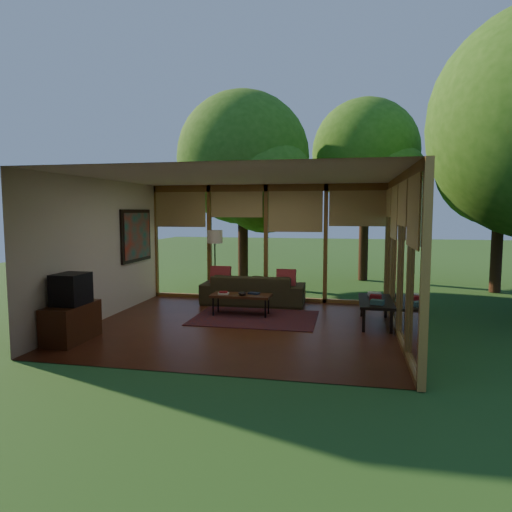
% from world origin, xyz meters
% --- Properties ---
extents(floor, '(5.50, 5.50, 0.00)m').
position_xyz_m(floor, '(0.00, 0.00, 0.00)').
color(floor, '#582817').
rests_on(floor, ground).
extents(ceiling, '(5.50, 5.50, 0.00)m').
position_xyz_m(ceiling, '(0.00, 0.00, 2.70)').
color(ceiling, white).
rests_on(ceiling, ground).
extents(wall_left, '(0.04, 5.00, 2.70)m').
position_xyz_m(wall_left, '(-2.75, 0.00, 1.35)').
color(wall_left, silver).
rests_on(wall_left, ground).
extents(wall_front, '(5.50, 0.04, 2.70)m').
position_xyz_m(wall_front, '(0.00, -2.50, 1.35)').
color(wall_front, silver).
rests_on(wall_front, ground).
extents(window_wall_back, '(5.50, 0.12, 2.70)m').
position_xyz_m(window_wall_back, '(0.00, 2.50, 1.35)').
color(window_wall_back, olive).
rests_on(window_wall_back, ground).
extents(window_wall_right, '(0.12, 5.00, 2.70)m').
position_xyz_m(window_wall_right, '(2.75, 0.00, 1.35)').
color(window_wall_right, olive).
rests_on(window_wall_right, ground).
extents(tree_nw, '(3.65, 3.65, 5.38)m').
position_xyz_m(tree_nw, '(-1.02, 4.55, 3.54)').
color(tree_nw, '#3A2015').
rests_on(tree_nw, ground).
extents(tree_ne, '(3.18, 3.18, 5.42)m').
position_xyz_m(tree_ne, '(2.33, 6.28, 3.82)').
color(tree_ne, '#3A2015').
rests_on(tree_ne, ground).
extents(tree_far, '(3.21, 3.21, 4.91)m').
position_xyz_m(tree_far, '(5.63, 4.75, 3.30)').
color(tree_far, '#3A2015').
rests_on(tree_far, ground).
extents(rug, '(2.39, 1.69, 0.01)m').
position_xyz_m(rug, '(0.12, 0.66, 0.01)').
color(rug, maroon).
rests_on(rug, floor).
extents(sofa, '(2.31, 0.95, 0.67)m').
position_xyz_m(sofa, '(-0.20, 2.00, 0.33)').
color(sofa, '#37321B').
rests_on(sofa, floor).
extents(pillow_left, '(0.46, 0.24, 0.48)m').
position_xyz_m(pillow_left, '(-0.95, 1.95, 0.61)').
color(pillow_left, maroon).
rests_on(pillow_left, sofa).
extents(pillow_right, '(0.42, 0.23, 0.44)m').
position_xyz_m(pillow_right, '(0.55, 1.95, 0.59)').
color(pillow_right, maroon).
rests_on(pillow_right, sofa).
extents(ct_book_lower, '(0.23, 0.18, 0.03)m').
position_xyz_m(ct_book_lower, '(-0.56, 0.80, 0.44)').
color(ct_book_lower, beige).
rests_on(ct_book_lower, coffee_table).
extents(ct_book_upper, '(0.18, 0.15, 0.03)m').
position_xyz_m(ct_book_upper, '(-0.56, 0.80, 0.47)').
color(ct_book_upper, maroon).
rests_on(ct_book_upper, coffee_table).
extents(ct_book_side, '(0.25, 0.21, 0.03)m').
position_xyz_m(ct_book_side, '(0.04, 0.93, 0.44)').
color(ct_book_side, black).
rests_on(ct_book_side, coffee_table).
extents(ct_bowl, '(0.16, 0.16, 0.07)m').
position_xyz_m(ct_bowl, '(-0.16, 0.75, 0.46)').
color(ct_bowl, black).
rests_on(ct_bowl, coffee_table).
extents(media_cabinet, '(0.50, 1.00, 0.60)m').
position_xyz_m(media_cabinet, '(-2.47, -1.47, 0.30)').
color(media_cabinet, '#4C2714').
rests_on(media_cabinet, floor).
extents(television, '(0.45, 0.55, 0.50)m').
position_xyz_m(television, '(-2.45, -1.47, 0.85)').
color(television, black).
rests_on(television, media_cabinet).
extents(console_book_a, '(0.26, 0.22, 0.08)m').
position_xyz_m(console_book_a, '(2.40, 0.23, 0.50)').
color(console_book_a, '#355D55').
rests_on(console_book_a, side_console).
extents(console_book_b, '(0.23, 0.19, 0.09)m').
position_xyz_m(console_book_b, '(2.40, 0.68, 0.50)').
color(console_book_b, maroon).
rests_on(console_book_b, side_console).
extents(console_book_c, '(0.25, 0.19, 0.07)m').
position_xyz_m(console_book_c, '(2.40, 1.08, 0.49)').
color(console_book_c, beige).
rests_on(console_book_c, side_console).
extents(floor_lamp, '(0.36, 0.36, 1.65)m').
position_xyz_m(floor_lamp, '(-1.15, 2.20, 1.41)').
color(floor_lamp, black).
rests_on(floor_lamp, floor).
extents(coffee_table, '(1.20, 0.50, 0.43)m').
position_xyz_m(coffee_table, '(-0.21, 0.85, 0.39)').
color(coffee_table, '#4C2714').
rests_on(coffee_table, floor).
extents(side_console, '(0.60, 1.40, 0.46)m').
position_xyz_m(side_console, '(2.40, 0.63, 0.41)').
color(side_console, black).
rests_on(side_console, floor).
extents(wall_painting, '(0.06, 1.35, 1.15)m').
position_xyz_m(wall_painting, '(-2.71, 1.40, 1.55)').
color(wall_painting, black).
rests_on(wall_painting, wall_left).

